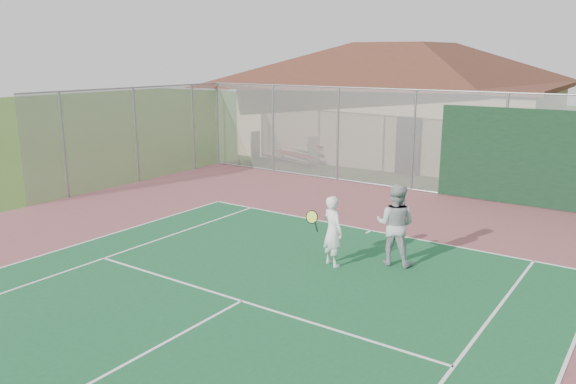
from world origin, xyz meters
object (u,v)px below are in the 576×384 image
at_px(player_white_front, 332,231).
at_px(clubhouse, 403,88).
at_px(bleachers, 296,145).
at_px(player_grey_back, 395,225).

bearing_deg(player_white_front, clubhouse, -49.15).
bearing_deg(clubhouse, bleachers, -131.13).
relative_size(bleachers, player_white_front, 2.43).
bearing_deg(player_grey_back, player_white_front, 29.11).
xyz_separation_m(bleachers, player_grey_back, (9.32, -9.88, 0.26)).
distance_m(bleachers, player_grey_back, 13.59).
height_order(clubhouse, bleachers, clubhouse).
distance_m(clubhouse, player_white_front, 15.84).
height_order(bleachers, player_white_front, player_white_front).
height_order(bleachers, player_grey_back, player_grey_back).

